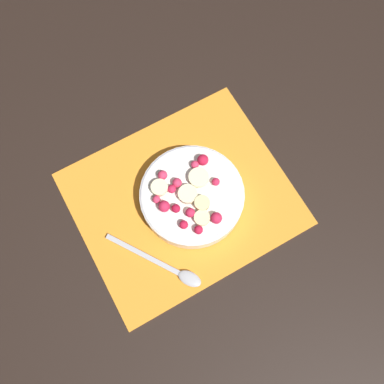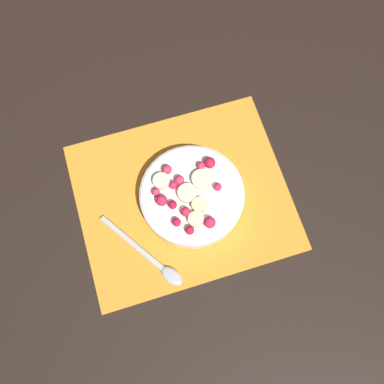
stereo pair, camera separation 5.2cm
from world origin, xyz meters
The scene contains 4 objects.
ground_plane centered at (0.00, 0.00, 0.00)m, with size 3.00×3.00×0.00m, color black.
placemat centered at (0.00, 0.00, 0.00)m, with size 0.40×0.34×0.01m.
fruit_bowl centered at (-0.01, 0.01, 0.03)m, with size 0.19×0.19×0.06m.
spoon centered at (0.08, 0.11, 0.01)m, with size 0.12×0.17×0.01m.
Camera 1 is at (0.10, 0.22, 0.78)m, focal length 40.00 mm.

